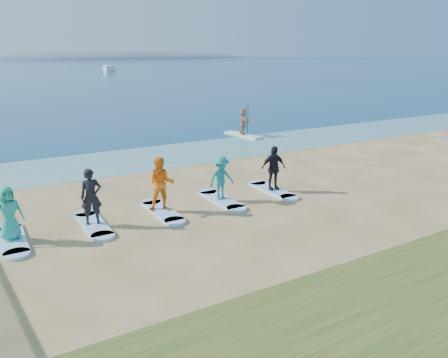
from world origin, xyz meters
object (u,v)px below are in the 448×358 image
boat_offshore_b (109,71)px  surfboard_0 (13,240)px  student_0 (9,213)px  surfboard_2 (162,211)px  student_1 (91,197)px  student_2 (161,184)px  student_3 (221,178)px  surfboard_1 (94,225)px  paddleboarder (243,121)px  surfboard_3 (221,200)px  student_4 (273,168)px  surfboard_4 (273,190)px  paddleboard (243,135)px

boat_offshore_b → surfboard_0: boat_offshore_b is taller
student_0 → surfboard_2: student_0 is taller
student_1 → student_2: bearing=9.9°
surfboard_0 → student_0: size_ratio=1.40×
student_0 → student_1: 2.32m
student_2 → surfboard_2: bearing=0.0°
student_3 → student_1: bearing=176.0°
surfboard_1 → surfboard_2: bearing=0.0°
paddleboarder → surfboard_3: size_ratio=0.75×
surfboard_2 → student_4: 4.72m
surfboard_0 → student_1: (2.32, 0.00, 0.92)m
student_1 → boat_offshore_b: bearing=83.6°
student_3 → student_4: student_4 is taller
student_0 → student_4: bearing=-17.9°
student_3 → student_4: (2.32, 0.00, 0.06)m
surfboard_2 → student_4: size_ratio=1.28×
student_1 → student_4: (6.95, 0.00, -0.02)m
surfboard_0 → surfboard_3: same height
boat_offshore_b → surfboard_0: 112.84m
student_1 → surfboard_2: 2.49m
surfboard_4 → student_0: bearing=180.0°
surfboard_4 → paddleboard: bearing=63.0°
student_4 → student_3: bearing=-170.3°
surfboard_2 → boat_offshore_b: bearing=74.8°
student_0 → surfboard_4: (9.26, 0.00, -0.83)m
boat_offshore_b → student_1: size_ratio=3.07×
student_0 → student_4: (9.26, 0.00, 0.07)m
student_1 → student_4: 6.95m
student_0 → student_3: bearing=-17.9°
surfboard_0 → surfboard_1: same height
surfboard_1 → student_3: 4.71m
surfboard_0 → surfboard_4: (9.26, 0.00, 0.00)m
surfboard_1 → surfboard_3: (4.63, 0.00, 0.00)m
paddleboard → student_1: bearing=-148.9°
paddleboard → surfboard_4: bearing=-126.1°
surfboard_3 → student_4: bearing=0.0°
student_0 → surfboard_3: bearing=-17.9°
surfboard_1 → surfboard_2: size_ratio=1.00×
boat_offshore_b → student_0: student_0 is taller
student_0 → surfboard_1: student_0 is taller
student_0 → surfboard_1: bearing=-17.9°
surfboard_2 → student_3: size_ratio=1.38×
student_3 → student_4: bearing=-4.0°
boat_offshore_b → surfboard_3: (-26.97, -107.62, 0.04)m
student_1 → student_3: bearing=9.9°
boat_offshore_b → student_4: student_4 is taller
boat_offshore_b → student_2: 111.54m
student_1 → surfboard_4: (6.95, 0.00, -0.92)m
paddleboard → boat_offshore_b: (19.41, 97.31, -0.06)m
surfboard_2 → student_2: size_ratio=1.19×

